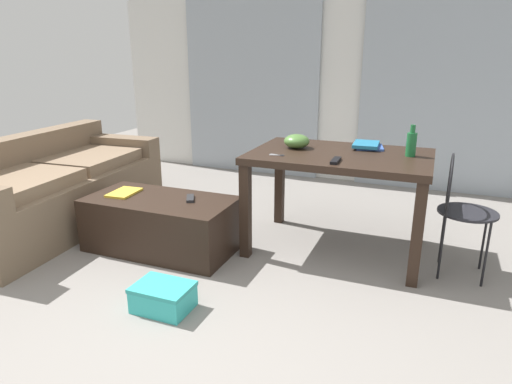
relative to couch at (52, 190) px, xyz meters
name	(u,v)px	position (x,y,z in m)	size (l,w,h in m)	color
ground_plane	(272,252)	(1.94, 0.16, -0.31)	(8.78, 8.78, 0.00)	gray
wall_back	(342,67)	(1.94, 2.39, 0.96)	(5.52, 0.10, 2.53)	silver
curtains	(340,82)	(1.94, 2.30, 0.81)	(3.78, 0.03, 2.23)	#99A3AD
couch	(52,190)	(0.00, 0.00, 0.00)	(0.99, 2.07, 0.75)	brown
coffee_table	(161,224)	(1.15, -0.09, -0.11)	(1.09, 0.56, 0.40)	black
craft_table	(340,167)	(2.36, 0.40, 0.33)	(1.26, 0.85, 0.74)	black
wire_chair	(459,201)	(3.17, 0.31, 0.20)	(0.37, 0.37, 0.82)	black
bottle_near	(411,143)	(2.83, 0.48, 0.52)	(0.07, 0.07, 0.22)	#195B2D
bowl	(297,141)	(2.02, 0.45, 0.49)	(0.19, 0.19, 0.10)	#477033
book_stack	(367,145)	(2.51, 0.65, 0.46)	(0.24, 0.27, 0.04)	#33519E
tv_remote_on_table	(336,161)	(2.39, 0.12, 0.44)	(0.05, 0.17, 0.02)	black
scissors	(279,155)	(1.98, 0.16, 0.44)	(0.11, 0.04, 0.00)	#9EA0A5
tv_remote_primary	(190,198)	(1.37, -0.03, 0.10)	(0.05, 0.16, 0.02)	#232326
magazine	(124,193)	(0.83, -0.09, 0.10)	(0.17, 0.26, 0.02)	gold
shoebox	(163,297)	(1.62, -0.80, -0.23)	(0.33, 0.25, 0.15)	#33B2AD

